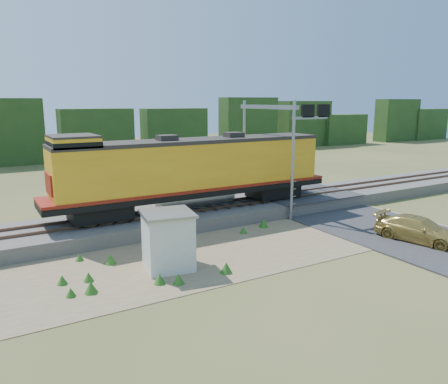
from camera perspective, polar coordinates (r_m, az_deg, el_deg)
ground at (r=23.80m, az=6.81°, el=-6.58°), size 140.00×140.00×0.00m
ballast at (r=28.50m, az=-0.43°, el=-2.55°), size 70.00×5.00×0.80m
rails at (r=28.38m, az=-0.43°, el=-1.61°), size 70.00×1.54×0.16m
dirt_shoulder at (r=23.10m, az=2.06°, el=-7.04°), size 26.00×8.00×0.03m
road at (r=28.87m, az=17.12°, el=-3.54°), size 7.00×66.00×0.86m
tree_line_north at (r=57.78m, az=-16.53°, el=6.99°), size 130.00×3.00×6.50m
weed_clumps at (r=22.06m, az=-0.71°, el=-8.00°), size 15.00×6.20×0.56m
locomotive at (r=26.97m, az=-4.26°, el=2.89°), size 18.43×2.81×4.75m
shed at (r=19.91m, az=-7.32°, el=-6.25°), size 2.56×2.56×2.64m
signal_gantry at (r=29.29m, az=7.03°, el=8.06°), size 2.98×6.20×7.50m
car at (r=25.81m, az=24.14°, el=-4.53°), size 2.93×4.97×1.35m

